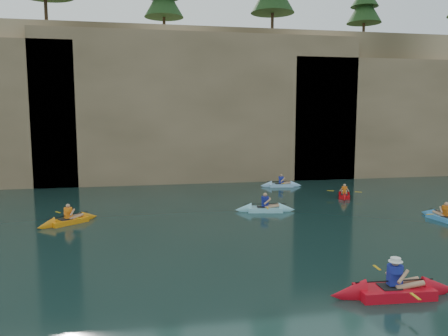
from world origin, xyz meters
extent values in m
plane|color=black|center=(0.00, 0.00, 0.00)|extent=(160.00, 160.00, 0.00)
cube|color=tan|center=(0.00, 30.00, 6.00)|extent=(70.00, 16.00, 12.00)
cube|color=#947959|center=(2.00, 22.60, 5.70)|extent=(24.00, 2.40, 11.40)
cube|color=#947959|center=(22.00, 22.60, 4.92)|extent=(26.00, 2.40, 9.84)
cube|color=black|center=(-4.00, 21.95, 1.60)|extent=(3.50, 1.00, 3.20)
cube|color=black|center=(10.00, 21.95, 2.25)|extent=(5.00, 1.00, 4.50)
cube|color=red|center=(4.44, 0.50, 0.17)|extent=(3.00, 1.11, 0.34)
cone|color=red|center=(5.82, 0.41, 0.17)|extent=(1.10, 0.95, 0.88)
cone|color=red|center=(3.05, 0.59, 0.17)|extent=(1.10, 0.95, 0.88)
cube|color=black|center=(4.29, 0.51, 0.31)|extent=(0.58, 0.59, 0.04)
cube|color=navy|center=(4.44, 0.50, 0.63)|extent=(0.40, 0.27, 0.56)
sphere|color=tan|center=(4.44, 0.50, 1.04)|extent=(0.24, 0.24, 0.24)
cylinder|color=black|center=(4.44, 0.50, 0.48)|extent=(2.35, 0.19, 0.04)
cube|color=gold|center=(4.51, 1.57, 0.48)|extent=(0.11, 0.42, 0.02)
cube|color=gold|center=(4.37, -0.58, 0.48)|extent=(0.11, 0.42, 0.02)
cylinder|color=white|center=(4.44, 0.50, 1.08)|extent=(0.40, 0.40, 0.11)
cube|color=orange|center=(-6.09, 10.97, 0.13)|extent=(2.35, 2.08, 0.26)
cone|color=orange|center=(-5.20, 11.67, 0.13)|extent=(1.11, 1.09, 0.72)
cone|color=orange|center=(-6.97, 10.27, 0.13)|extent=(1.11, 1.09, 0.72)
cube|color=black|center=(-6.20, 10.87, 0.23)|extent=(0.71, 0.69, 0.04)
cube|color=orange|center=(-6.09, 10.97, 0.51)|extent=(0.39, 0.37, 0.48)
sphere|color=tan|center=(-6.09, 10.97, 0.86)|extent=(0.20, 0.20, 0.20)
cylinder|color=black|center=(-6.09, 10.97, 0.40)|extent=(1.69, 1.35, 0.04)
cube|color=gold|center=(-6.68, 11.72, 0.40)|extent=(0.32, 0.38, 0.02)
cube|color=gold|center=(-5.49, 10.21, 0.40)|extent=(0.32, 0.38, 0.02)
cube|color=#91DCF2|center=(3.82, 11.63, 0.14)|extent=(2.57, 1.19, 0.28)
cone|color=#91DCF2|center=(4.96, 11.44, 0.14)|extent=(0.99, 0.90, 0.77)
cone|color=#91DCF2|center=(2.67, 11.82, 0.14)|extent=(0.99, 0.90, 0.77)
cube|color=black|center=(3.67, 11.66, 0.25)|extent=(0.62, 0.56, 0.04)
cube|color=navy|center=(3.82, 11.63, 0.55)|extent=(0.38, 0.28, 0.51)
sphere|color=tan|center=(3.82, 11.63, 0.92)|extent=(0.22, 0.22, 0.22)
cylinder|color=black|center=(3.82, 11.63, 0.42)|extent=(2.24, 0.41, 0.04)
cube|color=gold|center=(3.98, 12.65, 0.42)|extent=(0.15, 0.43, 0.02)
cube|color=gold|center=(3.65, 10.62, 0.42)|extent=(0.15, 0.43, 0.02)
cube|color=red|center=(9.78, 14.53, 0.12)|extent=(1.55, 2.28, 0.23)
cone|color=red|center=(10.23, 15.47, 0.12)|extent=(0.91, 0.98, 0.64)
cone|color=red|center=(9.34, 13.59, 0.12)|extent=(0.91, 0.98, 0.64)
cube|color=black|center=(9.72, 14.40, 0.20)|extent=(0.60, 0.67, 0.04)
cube|color=orange|center=(9.78, 14.53, 0.45)|extent=(0.29, 0.34, 0.43)
sphere|color=tan|center=(9.78, 14.53, 0.75)|extent=(0.18, 0.18, 0.18)
cylinder|color=black|center=(9.78, 14.53, 0.37)|extent=(0.84, 1.71, 0.04)
cube|color=gold|center=(9.02, 14.89, 0.37)|extent=(0.41, 0.25, 0.02)
cube|color=gold|center=(10.54, 14.17, 0.37)|extent=(0.41, 0.25, 0.02)
cube|color=#96CAFC|center=(7.14, 19.00, 0.12)|extent=(2.36, 1.01, 0.25)
cone|color=#96CAFC|center=(8.20, 18.86, 0.12)|extent=(0.89, 0.78, 0.68)
cone|color=#96CAFC|center=(6.07, 19.14, 0.12)|extent=(0.89, 0.78, 0.68)
cube|color=black|center=(6.99, 19.02, 0.22)|extent=(0.60, 0.50, 0.04)
cube|color=#1B2999|center=(7.14, 19.00, 0.48)|extent=(0.33, 0.24, 0.46)
sphere|color=tan|center=(7.14, 19.00, 0.81)|extent=(0.19, 0.19, 0.19)
cylinder|color=black|center=(7.14, 19.00, 0.39)|extent=(2.01, 0.30, 0.04)
cube|color=gold|center=(7.26, 19.90, 0.39)|extent=(0.13, 0.43, 0.02)
cube|color=gold|center=(7.02, 18.10, 0.39)|extent=(0.13, 0.43, 0.02)
cube|color=#449AE7|center=(11.92, 8.05, 0.13)|extent=(1.01, 2.59, 0.26)
cone|color=#449AE7|center=(11.79, 9.23, 0.13)|extent=(0.80, 0.96, 0.70)
cube|color=black|center=(11.94, 7.90, 0.23)|extent=(0.50, 0.60, 0.04)
cube|color=orange|center=(11.92, 8.05, 0.50)|extent=(0.24, 0.34, 0.47)
sphere|color=tan|center=(11.92, 8.05, 0.84)|extent=(0.20, 0.20, 0.20)
cylinder|color=black|center=(11.92, 8.05, 0.40)|extent=(0.27, 2.07, 0.04)
cube|color=gold|center=(10.99, 7.95, 0.40)|extent=(0.43, 0.13, 0.02)
camera|label=1|loc=(-2.61, -10.35, 5.27)|focal=35.00mm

